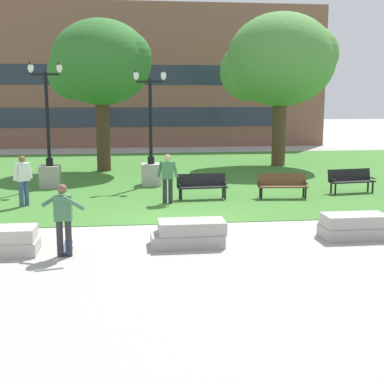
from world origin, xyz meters
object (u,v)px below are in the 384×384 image
object	(u,v)px
park_bench_near_right	(282,184)
park_bench_far_left	(351,179)
concrete_block_left	(189,234)
skateboard	(67,248)
lamp_post_center	(50,163)
park_bench_near_left	(202,185)
concrete_block_right	(355,227)
lamp_post_left	(151,162)
person_bystander_near_lawn	(168,176)
person_skateboarder	(63,216)
person_bystander_far_lawn	(23,178)

from	to	relation	value
park_bench_near_right	park_bench_far_left	size ratio (longest dim) A/B	0.99
concrete_block_left	skateboard	world-z (taller)	concrete_block_left
park_bench_far_left	lamp_post_center	distance (m)	11.96
concrete_block_left	park_bench_near_left	xyz separation A→B (m)	(1.16, 6.02, 0.23)
concrete_block_left	park_bench_near_left	bearing A→B (deg)	79.07
concrete_block_right	park_bench_far_left	distance (m)	6.90
lamp_post_center	lamp_post_left	bearing A→B (deg)	1.57
skateboard	park_bench_near_left	distance (m)	7.45
park_bench_near_right	park_bench_far_left	bearing A→B (deg)	14.45
skateboard	lamp_post_center	bearing A→B (deg)	100.04
park_bench_near_right	lamp_post_center	distance (m)	9.36
lamp_post_center	lamp_post_left	world-z (taller)	lamp_post_center
lamp_post_left	person_bystander_near_lawn	world-z (taller)	lamp_post_left
park_bench_near_left	person_bystander_near_lawn	world-z (taller)	person_bystander_near_lawn
concrete_block_right	park_bench_far_left	xyz separation A→B (m)	(2.62, 6.38, 0.23)
lamp_post_center	person_bystander_near_lawn	size ratio (longest dim) A/B	2.93
park_bench_near_right	person_bystander_near_lawn	xyz separation A→B (m)	(-4.23, -0.50, 0.45)
park_bench_near_right	person_skateboarder	bearing A→B (deg)	-137.96
concrete_block_left	person_bystander_far_lawn	bearing A→B (deg)	132.48
concrete_block_left	person_skateboarder	size ratio (longest dim) A/B	1.08
concrete_block_right	lamp_post_left	world-z (taller)	lamp_post_left
skateboard	person_bystander_far_lawn	xyz separation A→B (m)	(-2.01, 5.60, 0.90)
park_bench_near_right	person_bystander_far_lawn	bearing A→B (deg)	-177.62
park_bench_near_left	park_bench_far_left	world-z (taller)	same
park_bench_near_left	park_bench_near_right	size ratio (longest dim) A/B	0.99
park_bench_near_right	lamp_post_center	xyz separation A→B (m)	(-8.73, 3.34, 0.50)
park_bench_near_right	lamp_post_left	xyz separation A→B (m)	(-4.62, 3.45, 0.46)
park_bench_far_left	person_bystander_far_lawn	distance (m)	12.09
concrete_block_right	person_skateboarder	distance (m)	7.48
skateboard	lamp_post_left	size ratio (longest dim) A/B	0.22
concrete_block_right	lamp_post_center	world-z (taller)	lamp_post_center
park_bench_far_left	park_bench_near_right	bearing A→B (deg)	-165.55
lamp_post_left	concrete_block_right	bearing A→B (deg)	-61.45
concrete_block_right	lamp_post_left	xyz separation A→B (m)	(-4.94, 9.08, 0.69)
concrete_block_left	skateboard	bearing A→B (deg)	-177.06
park_bench_near_right	park_bench_far_left	world-z (taller)	same
lamp_post_left	skateboard	bearing A→B (deg)	-104.60
concrete_block_right	person_bystander_far_lawn	distance (m)	10.80
person_bystander_far_lawn	concrete_block_left	bearing A→B (deg)	-47.52
concrete_block_left	park_bench_near_left	world-z (taller)	park_bench_near_left
lamp_post_center	concrete_block_left	bearing A→B (deg)	-63.22
concrete_block_left	person_bystander_near_lawn	distance (m)	5.37
park_bench_near_left	person_bystander_near_lawn	size ratio (longest dim) A/B	1.07
concrete_block_left	lamp_post_left	world-z (taller)	lamp_post_left
person_skateboarder	person_bystander_far_lawn	size ratio (longest dim) A/B	1.00
person_bystander_far_lawn	skateboard	bearing A→B (deg)	-70.22
skateboard	lamp_post_center	size ratio (longest dim) A/B	0.20
park_bench_near_right	person_bystander_far_lawn	distance (m)	9.11
concrete_block_left	park_bench_near_right	size ratio (longest dim) A/B	1.00
lamp_post_center	person_bystander_near_lawn	bearing A→B (deg)	-40.52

